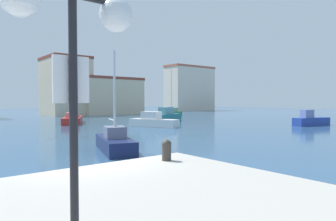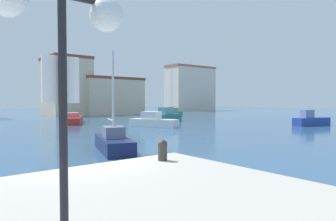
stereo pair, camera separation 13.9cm
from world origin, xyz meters
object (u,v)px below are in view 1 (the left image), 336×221
(lamppost, at_px, (72,19))
(motorboat_teal_inner_mooring, at_px, (165,117))
(sailboat_navy_distant_north, at_px, (115,142))
(sailboat_green_center_channel, at_px, (172,113))
(mooring_bollard, at_px, (167,149))
(motorboat_blue_behind_lamppost, at_px, (311,120))
(motorboat_white_distant_east, at_px, (153,121))
(motorboat_red_far_left, at_px, (73,119))

(lamppost, bearing_deg, motorboat_teal_inner_mooring, 49.67)
(sailboat_navy_distant_north, bearing_deg, sailboat_green_center_channel, 45.57)
(mooring_bollard, relative_size, motorboat_blue_behind_lamppost, 0.12)
(sailboat_green_center_channel, relative_size, motorboat_white_distant_east, 1.59)
(sailboat_green_center_channel, bearing_deg, motorboat_blue_behind_lamppost, -94.55)
(motorboat_white_distant_east, relative_size, motorboat_blue_behind_lamppost, 1.17)
(lamppost, distance_m, motorboat_blue_behind_lamppost, 33.45)
(motorboat_blue_behind_lamppost, bearing_deg, mooring_bollard, -161.27)
(sailboat_green_center_channel, bearing_deg, motorboat_teal_inner_mooring, -132.94)
(motorboat_teal_inner_mooring, bearing_deg, lamppost, -130.33)
(sailboat_green_center_channel, xyz_separation_m, motorboat_blue_behind_lamppost, (-2.06, -25.83, 0.02))
(mooring_bollard, distance_m, motorboat_teal_inner_mooring, 30.66)
(motorboat_blue_behind_lamppost, xyz_separation_m, motorboat_red_far_left, (-18.56, 19.41, -0.10))
(sailboat_navy_distant_north, distance_m, motorboat_blue_behind_lamppost, 24.45)
(motorboat_white_distant_east, bearing_deg, motorboat_red_far_left, 115.59)
(lamppost, xyz_separation_m, motorboat_white_distant_east, (17.14, 21.75, -3.11))
(motorboat_white_distant_east, bearing_deg, motorboat_teal_inner_mooring, 41.98)
(lamppost, height_order, motorboat_red_far_left, lamppost)
(motorboat_teal_inner_mooring, distance_m, motorboat_blue_behind_lamppost, 16.88)
(motorboat_white_distant_east, distance_m, motorboat_red_far_left, 10.81)
(motorboat_teal_inner_mooring, height_order, motorboat_blue_behind_lamppost, motorboat_teal_inner_mooring)
(mooring_bollard, relative_size, sailboat_navy_distant_north, 0.11)
(sailboat_green_center_channel, distance_m, sailboat_navy_distant_north, 37.82)
(lamppost, distance_m, motorboat_white_distant_east, 27.87)
(lamppost, xyz_separation_m, sailboat_navy_distant_north, (6.62, 10.91, -3.19))
(lamppost, bearing_deg, motorboat_red_far_left, 68.41)
(sailboat_navy_distant_north, xyz_separation_m, motorboat_red_far_left, (5.85, 20.59, -0.03))
(mooring_bollard, height_order, sailboat_green_center_channel, sailboat_green_center_channel)
(sailboat_navy_distant_north, height_order, motorboat_white_distant_east, sailboat_navy_distant_north)
(sailboat_navy_distant_north, bearing_deg, lamppost, -121.23)
(motorboat_teal_inner_mooring, xyz_separation_m, motorboat_white_distant_east, (-5.61, -5.05, -0.08))
(lamppost, xyz_separation_m, motorboat_red_far_left, (12.47, 31.50, -3.22))
(sailboat_green_center_channel, xyz_separation_m, motorboat_red_far_left, (-20.62, -6.41, -0.08))
(sailboat_green_center_channel, distance_m, motorboat_red_far_left, 21.60)
(lamppost, xyz_separation_m, motorboat_blue_behind_lamppost, (31.03, 12.09, -3.12))
(sailboat_navy_distant_north, bearing_deg, motorboat_teal_inner_mooring, 44.57)
(mooring_bollard, bearing_deg, motorboat_blue_behind_lamppost, 18.73)
(motorboat_white_distant_east, xyz_separation_m, motorboat_red_far_left, (-4.67, 9.75, -0.11))
(sailboat_green_center_channel, height_order, motorboat_teal_inner_mooring, sailboat_green_center_channel)
(mooring_bollard, height_order, motorboat_red_far_left, mooring_bollard)
(sailboat_green_center_channel, height_order, motorboat_red_far_left, sailboat_green_center_channel)
(lamppost, xyz_separation_m, mooring_bollard, (3.67, 2.81, -2.26))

